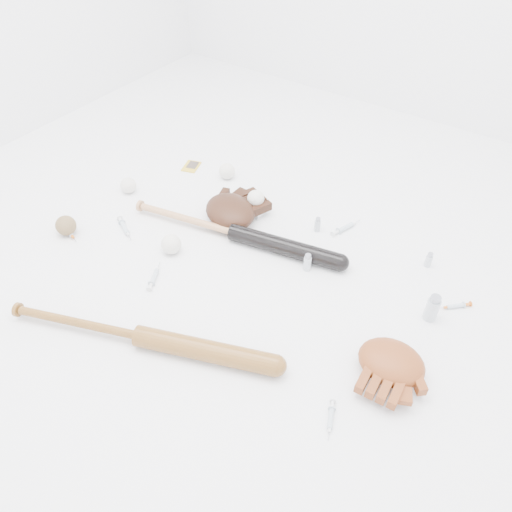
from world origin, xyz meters
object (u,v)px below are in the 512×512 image
Objects in this scene: glove_dark at (230,211)px; pedestal at (256,209)px; bat_dark at (233,232)px; bat_wood at (139,336)px.

glove_dark is 0.12m from pedestal.
glove_dark is at bearing -119.11° from pedestal.
bat_dark is 3.38× the size of glove_dark.
bat_dark is 0.12m from glove_dark.
bat_wood is at bearing -95.57° from bat_dark.
pedestal is (-0.02, 0.19, -0.01)m from bat_dark.
bat_dark is at bearing -26.30° from glove_dark.
bat_wood is 0.68m from glove_dark.
bat_wood is (0.06, -0.58, 0.00)m from bat_dark.
pedestal is (0.06, 0.10, -0.03)m from glove_dark.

